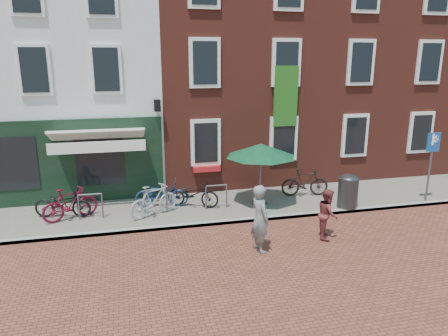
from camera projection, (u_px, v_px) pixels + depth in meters
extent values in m
plane|color=brown|center=(209.00, 226.00, 12.71)|extent=(80.00, 80.00, 0.00)
cube|color=slate|center=(229.00, 206.00, 14.33)|extent=(24.00, 3.00, 0.10)
cube|color=silver|center=(54.00, 70.00, 17.00)|extent=(8.00, 8.00, 9.00)
cube|color=maroon|center=(221.00, 57.00, 18.44)|extent=(6.00, 8.00, 10.00)
cube|color=maroon|center=(343.00, 57.00, 19.79)|extent=(6.00, 8.00, 10.00)
cylinder|color=#323234|center=(348.00, 193.00, 13.91)|extent=(0.66, 0.66, 0.99)
ellipsoid|color=#323234|center=(349.00, 177.00, 13.77)|extent=(0.66, 0.66, 0.30)
cylinder|color=#4C4C4F|center=(430.00, 168.00, 14.37)|extent=(0.07, 0.07, 2.37)
cube|color=#13478E|center=(434.00, 142.00, 14.12)|extent=(0.50, 0.04, 0.65)
cylinder|color=#4C4C4F|center=(260.00, 203.00, 14.35)|extent=(0.50, 0.50, 0.08)
cylinder|color=#4C4C4F|center=(260.00, 176.00, 14.11)|extent=(0.06, 0.06, 1.99)
cone|color=#0F4526|center=(261.00, 147.00, 13.85)|extent=(2.37, 2.37, 0.45)
imported|color=slate|center=(260.00, 218.00, 10.88)|extent=(0.59, 0.76, 1.83)
imported|color=maroon|center=(328.00, 214.00, 11.75)|extent=(0.77, 0.85, 1.43)
imported|color=black|center=(63.00, 203.00, 13.03)|extent=(1.86, 1.00, 0.93)
imported|color=#5C091F|center=(70.00, 204.00, 12.85)|extent=(1.76, 1.15, 1.03)
imported|color=navy|center=(162.00, 194.00, 13.96)|extent=(1.83, 0.86, 0.93)
imported|color=#A4A4A6|center=(154.00, 200.00, 13.15)|extent=(1.73, 1.24, 1.03)
imported|color=black|center=(193.00, 194.00, 13.94)|extent=(1.86, 1.26, 0.93)
imported|color=black|center=(305.00, 182.00, 15.06)|extent=(1.77, 0.77, 1.03)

